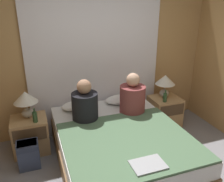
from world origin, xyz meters
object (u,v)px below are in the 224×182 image
person_left_in_bed (85,104)px  person_right_in_bed (132,97)px  lamp_right (165,82)px  pillow_left (80,105)px  lamp_left (26,100)px  laptop_on_bed (148,165)px  backpack_on_floor (28,153)px  pillow_right (122,99)px  nightstand_right (164,112)px  beer_bottle_on_right_stand (165,97)px  bed (120,147)px  beer_bottle_on_left_stand (35,117)px  nightstand_left (31,135)px

person_left_in_bed → person_right_in_bed: (0.74, 0.00, 0.00)m
lamp_right → pillow_left: lamp_right is taller
lamp_left → lamp_right: 2.32m
laptop_on_bed → backpack_on_floor: 1.69m
lamp_left → person_left_in_bed: 0.87m
lamp_left → laptop_on_bed: bearing=-54.1°
pillow_right → nightstand_right: bearing=-7.4°
beer_bottle_on_right_stand → bed: bearing=-150.6°
lamp_left → person_right_in_bed: 1.58m
bed → person_right_in_bed: 0.78m
lamp_right → laptop_on_bed: 1.99m
person_right_in_bed → backpack_on_floor: 1.68m
lamp_right → person_right_in_bed: person_right_in_bed is taller
lamp_left → pillow_right: (1.52, 0.04, -0.23)m
pillow_right → person_left_in_bed: bearing=-151.9°
pillow_right → person_right_in_bed: 0.43m
pillow_right → laptop_on_bed: pillow_right is taller
pillow_left → beer_bottle_on_left_stand: 0.74m
nightstand_right → pillow_left: size_ratio=0.93×
bed → lamp_right: bearing=34.3°
pillow_right → backpack_on_floor: pillow_right is taller
lamp_left → lamp_right: same height
nightstand_left → laptop_on_bed: 1.95m
lamp_left → beer_bottle_on_left_stand: lamp_left is taller
bed → pillow_left: pillow_left is taller
pillow_right → beer_bottle_on_right_stand: beer_bottle_on_right_stand is taller
laptop_on_bed → pillow_left: bearing=102.5°
nightstand_left → laptop_on_bed: laptop_on_bed is taller
lamp_left → pillow_right: bearing=1.5°
pillow_left → laptop_on_bed: pillow_left is taller
lamp_left → pillow_left: 0.83m
lamp_right → pillow_right: bearing=177.1°
pillow_right → person_left_in_bed: (-0.73, -0.39, 0.19)m
laptop_on_bed → person_left_in_bed: bearing=106.4°
pillow_right → person_right_in_bed: bearing=-87.8°
pillow_right → lamp_left: bearing=-178.5°
person_right_in_bed → beer_bottle_on_right_stand: bearing=12.9°
nightstand_right → beer_bottle_on_right_stand: 0.39m
pillow_right → beer_bottle_on_left_stand: bearing=-170.7°
bed → lamp_right: lamp_right is taller
lamp_right → pillow_left: 1.54m
nightstand_right → lamp_right: lamp_right is taller
backpack_on_floor → lamp_right: bearing=11.1°
pillow_right → laptop_on_bed: (-0.36, -1.64, -0.02)m
nightstand_left → lamp_right: bearing=1.6°
lamp_right → beer_bottle_on_right_stand: lamp_right is taller
person_right_in_bed → laptop_on_bed: (-0.38, -1.25, -0.21)m
pillow_right → backpack_on_floor: bearing=-162.2°
person_left_in_bed → beer_bottle_on_left_stand: size_ratio=2.90×
nightstand_left → person_left_in_bed: bearing=-19.8°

